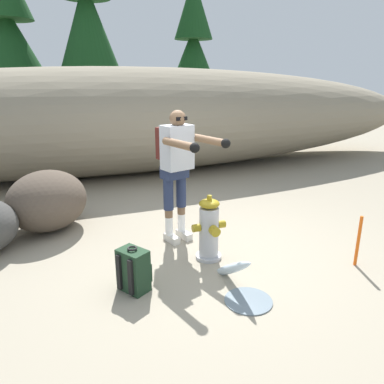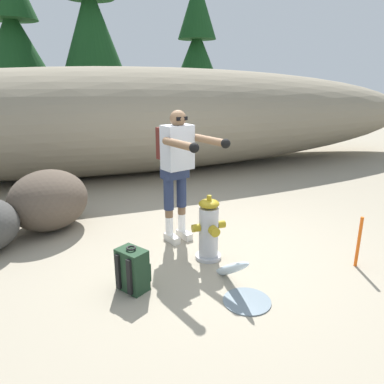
{
  "view_description": "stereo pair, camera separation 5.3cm",
  "coord_description": "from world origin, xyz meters",
  "px_view_note": "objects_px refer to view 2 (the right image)",
  "views": [
    {
      "loc": [
        -1.64,
        -3.77,
        2.05
      ],
      "look_at": [
        -0.14,
        0.11,
        0.75
      ],
      "focal_mm": 33.93,
      "sensor_mm": 36.0,
      "label": 1
    },
    {
      "loc": [
        -1.59,
        -3.79,
        2.05
      ],
      "look_at": [
        -0.14,
        0.11,
        0.75
      ],
      "focal_mm": 33.93,
      "sensor_mm": 36.0,
      "label": 2
    }
  ],
  "objects_px": {
    "fire_hydrant": "(209,230)",
    "survey_stake": "(359,242)",
    "spare_backpack": "(133,270)",
    "utility_worker": "(177,160)",
    "boulder_large": "(49,200)"
  },
  "relations": [
    {
      "from": "fire_hydrant",
      "to": "survey_stake",
      "type": "bearing_deg",
      "value": -27.02
    },
    {
      "from": "spare_backpack",
      "to": "survey_stake",
      "type": "xyz_separation_m",
      "value": [
        2.48,
        -0.42,
        0.08
      ]
    },
    {
      "from": "fire_hydrant",
      "to": "utility_worker",
      "type": "relative_size",
      "value": 0.46
    },
    {
      "from": "boulder_large",
      "to": "fire_hydrant",
      "type": "bearing_deg",
      "value": -43.17
    },
    {
      "from": "utility_worker",
      "to": "spare_backpack",
      "type": "height_order",
      "value": "utility_worker"
    },
    {
      "from": "utility_worker",
      "to": "boulder_large",
      "type": "xyz_separation_m",
      "value": [
        -1.58,
        1.03,
        -0.66
      ]
    },
    {
      "from": "boulder_large",
      "to": "survey_stake",
      "type": "relative_size",
      "value": 1.95
    },
    {
      "from": "fire_hydrant",
      "to": "spare_backpack",
      "type": "bearing_deg",
      "value": -160.43
    },
    {
      "from": "boulder_large",
      "to": "survey_stake",
      "type": "distance_m",
      "value": 4.05
    },
    {
      "from": "utility_worker",
      "to": "boulder_large",
      "type": "relative_size",
      "value": 1.45
    },
    {
      "from": "fire_hydrant",
      "to": "boulder_large",
      "type": "height_order",
      "value": "boulder_large"
    },
    {
      "from": "spare_backpack",
      "to": "boulder_large",
      "type": "distance_m",
      "value": 2.15
    },
    {
      "from": "spare_backpack",
      "to": "survey_stake",
      "type": "distance_m",
      "value": 2.52
    },
    {
      "from": "spare_backpack",
      "to": "boulder_large",
      "type": "height_order",
      "value": "boulder_large"
    },
    {
      "from": "utility_worker",
      "to": "survey_stake",
      "type": "height_order",
      "value": "utility_worker"
    }
  ]
}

